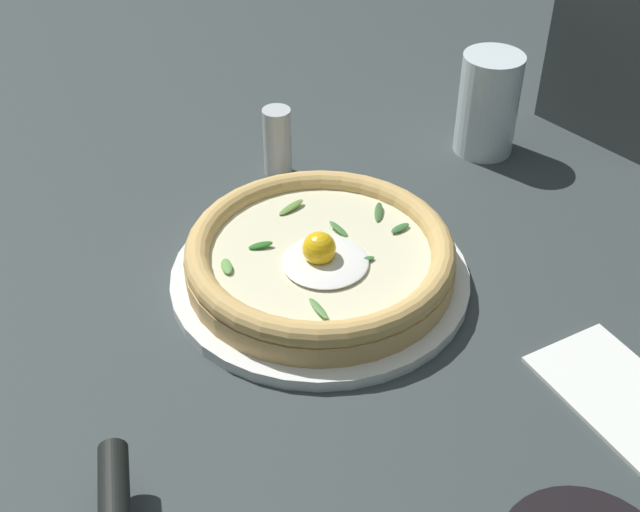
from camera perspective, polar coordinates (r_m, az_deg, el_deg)
The scene contains 6 objects.
ground_plane at distance 0.86m, azimuth 1.85°, elevation -0.49°, with size 2.40×2.40×0.03m, color #363E3F.
pizza_plate at distance 0.81m, azimuth 0.00°, elevation -1.44°, with size 0.29×0.29×0.01m, color white.
pizza at distance 0.79m, azimuth 0.00°, elevation 0.00°, with size 0.26×0.26×0.06m.
drinking_glass at distance 1.01m, azimuth 11.36°, elevation 9.75°, with size 0.07×0.07×0.12m.
folded_napkin at distance 0.75m, azimuth 19.71°, elevation -8.71°, with size 0.14×0.09×0.01m, color white.
pepper_shaker at distance 0.95m, azimuth -2.93°, elevation 7.78°, with size 0.03×0.03×0.08m, color silver.
Camera 1 is at (-0.27, -0.61, 0.53)m, focal length 46.82 mm.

